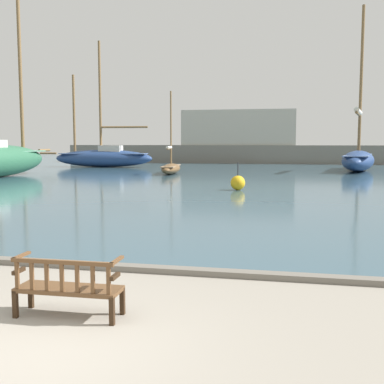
{
  "coord_description": "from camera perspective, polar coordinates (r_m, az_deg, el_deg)",
  "views": [
    {
      "loc": [
        3.2,
        -5.33,
        2.63
      ],
      "look_at": [
        -0.04,
        10.0,
        1.0
      ],
      "focal_mm": 45.0,
      "sensor_mm": 36.0,
      "label": 1
    }
  ],
  "objects": [
    {
      "name": "channel_buoy",
      "position": [
        25.67,
        5.45,
        1.1
      ],
      "size": [
        0.78,
        0.78,
        1.48
      ],
      "color": "gold",
      "rests_on": "harbor_water"
    },
    {
      "name": "quay_edge_kerb",
      "position": [
        10.06,
        -7.1,
        -8.92
      ],
      "size": [
        40.0,
        0.3,
        0.12
      ],
      "primitive_type": "cube",
      "color": "slate",
      "rests_on": "ground"
    },
    {
      "name": "harbor_water",
      "position": [
        49.5,
        8.22,
        2.89
      ],
      "size": [
        100.0,
        80.0,
        0.08
      ],
      "primitive_type": "cube",
      "color": "#385666",
      "rests_on": "ground"
    },
    {
      "name": "sailboat_outer_starboard",
      "position": [
        49.95,
        -10.43,
        4.17
      ],
      "size": [
        11.93,
        3.21,
        12.59
      ],
      "color": "navy",
      "rests_on": "harbor_water"
    },
    {
      "name": "sailboat_far_starboard",
      "position": [
        38.83,
        -2.52,
        2.92
      ],
      "size": [
        1.9,
        5.48,
        6.59
      ],
      "color": "brown",
      "rests_on": "harbor_water"
    },
    {
      "name": "ground_plane",
      "position": [
        6.75,
        -18.31,
        -17.32
      ],
      "size": [
        160.0,
        160.0,
        0.0
      ],
      "primitive_type": "plane",
      "color": "gray"
    },
    {
      "name": "far_breakwater",
      "position": [
        58.22,
        7.8,
        5.37
      ],
      "size": [
        49.39,
        2.4,
        6.46
      ],
      "color": "slate",
      "rests_on": "ground"
    },
    {
      "name": "sailboat_nearest_port",
      "position": [
        45.15,
        19.1,
        3.79
      ],
      "size": [
        4.59,
        12.68,
        14.35
      ],
      "color": "navy",
      "rests_on": "harbor_water"
    },
    {
      "name": "park_bench",
      "position": [
        7.59,
        -14.5,
        -10.8
      ],
      "size": [
        1.61,
        0.54,
        0.92
      ],
      "color": "#322113",
      "rests_on": "ground"
    }
  ]
}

